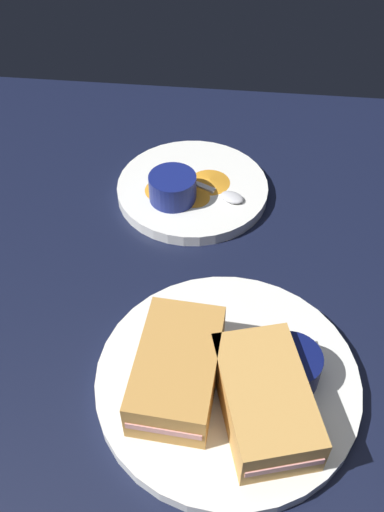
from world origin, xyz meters
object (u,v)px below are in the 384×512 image
ramekin_dark_sauce (290,366)px  plate_chips_companion (195,189)px  spoon_by_gravy_ramekin (223,194)px  plate_sandwich_main (227,380)px  sandwich_half_near (177,369)px  spoon_by_dark_ramekin (238,363)px  sandwich_half_far (265,399)px  ramekin_light_gravy (173,187)px

ramekin_dark_sauce → plate_chips_companion: size_ratio=0.29×
plate_chips_companion → spoon_by_gravy_ramekin: bearing=-115.8°
plate_sandwich_main → sandwich_half_near: 6.00cm
plate_chips_companion → ramekin_dark_sauce: bearing=-156.7°
spoon_by_dark_ramekin → plate_chips_companion: size_ratio=0.48×
sandwich_half_near → plate_chips_companion: 31.16cm
ramekin_dark_sauce → sandwich_half_near: bearing=99.5°
sandwich_half_near → ramekin_dark_sauce: sandwich_half_near is taller
plate_sandwich_main → sandwich_half_far: (-3.63, -3.55, 3.20)cm
ramekin_dark_sauce → plate_chips_companion: ramekin_dark_sauce is taller
ramekin_dark_sauce → plate_chips_companion: (29.13, 12.53, -2.74)cm
plate_chips_companion → spoon_by_gravy_ramekin: size_ratio=2.19×
sandwich_half_far → ramekin_dark_sauce: (4.19, -2.44, -0.46)cm
plate_sandwich_main → plate_chips_companion: same height
ramekin_dark_sauce → plate_chips_companion: 31.83cm
sandwich_half_near → sandwich_half_far: 8.80cm
ramekin_light_gravy → ramekin_dark_sauce: bearing=-149.8°
plate_sandwich_main → plate_chips_companion: 30.41cm
ramekin_dark_sauce → spoon_by_gravy_ramekin: 28.47cm
ramekin_light_gravy → plate_sandwich_main: bearing=-161.0°
sandwich_half_far → spoon_by_gravy_ramekin: bearing=10.8°
plate_chips_companion → plate_sandwich_main: bearing=-167.6°
sandwich_half_far → plate_chips_companion: size_ratio=0.71×
sandwich_half_near → ramekin_dark_sauce: size_ratio=2.25×
spoon_by_dark_ramekin → spoon_by_gravy_ramekin: same height
sandwich_half_far → ramekin_dark_sauce: bearing=-30.2°
plate_sandwich_main → spoon_by_dark_ramekin: 2.02cm
ramekin_light_gravy → sandwich_half_near: bearing=-171.4°
spoon_by_dark_ramekin → plate_chips_companion: (28.34, 7.49, -1.16)cm
plate_chips_companion → spoon_by_gravy_ramekin: 4.71cm
sandwich_half_far → ramekin_light_gravy: bearing=22.8°
sandwich_half_near → ramekin_dark_sauce: (1.82, -10.91, -0.46)cm
spoon_by_dark_ramekin → spoon_by_gravy_ramekin: size_ratio=1.05×
ramekin_light_gravy → spoon_by_gravy_ramekin: (1.14, -6.71, -1.59)cm
ramekin_dark_sauce → spoon_by_dark_ramekin: 5.34cm
sandwich_half_far → ramekin_light_gravy: size_ratio=2.33×
sandwich_half_near → sandwich_half_far: (-2.37, -8.47, 0.00)cm
sandwich_half_far → spoon_by_dark_ramekin: sandwich_half_far is taller
sandwich_half_near → spoon_by_gravy_ramekin: sandwich_half_near is taller
plate_sandwich_main → ramekin_light_gravy: 28.24cm
spoon_by_dark_ramekin → ramekin_light_gravy: bearing=21.8°
sandwich_half_far → plate_chips_companion: 34.97cm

